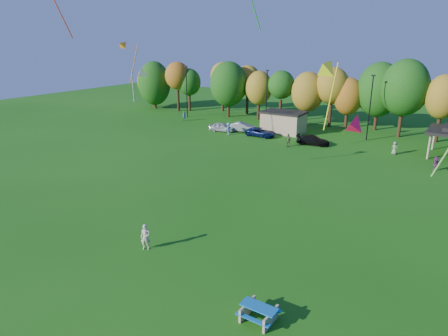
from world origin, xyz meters
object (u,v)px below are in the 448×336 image
Objects in this scene: kite_flyer at (146,237)px; car_b at (242,127)px; car_c at (261,132)px; car_d at (313,140)px; picnic_table at (259,312)px; car_a at (222,127)px.

kite_flyer is 0.43× the size of car_b.
car_d reaches higher than car_c.
car_b is at bearing 73.28° from car_c.
kite_flyer is 0.41× the size of car_d.
car_b is (-22.49, 37.09, 0.22)m from picnic_table.
kite_flyer is at bearing 171.46° from car_d.
car_b is at bearing 122.44° from picnic_table.
kite_flyer reaches higher than car_b.
picnic_table is 36.86m from car_d.
car_b reaches higher than picnic_table.
car_b reaches higher than car_c.
car_d is (-0.43, 33.10, -0.28)m from kite_flyer.
car_a is at bearing 102.09° from car_b.
car_a is at bearing 93.67° from car_c.
picnic_table is at bearing -151.14° from car_c.
kite_flyer is at bearing -168.30° from car_a.
car_b is (-12.54, 34.82, -0.21)m from kite_flyer.
car_c is (-8.65, 33.54, -0.29)m from kite_flyer.
car_a is 14.84m from car_d.
car_b is at bearing 72.64° from car_d.
car_b is at bearing 79.09° from kite_flyer.
car_a is 0.95× the size of car_b.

